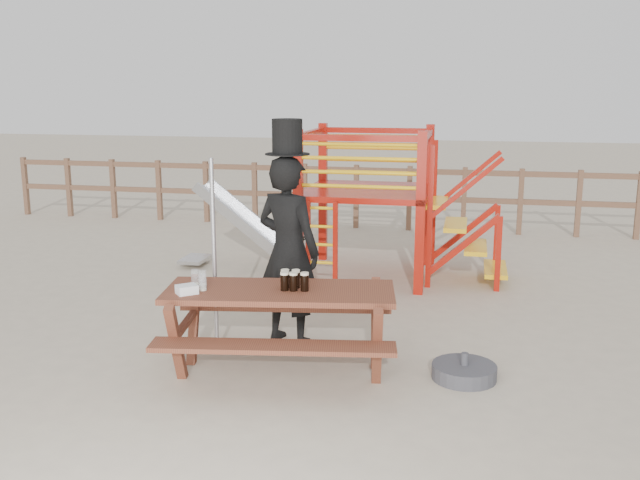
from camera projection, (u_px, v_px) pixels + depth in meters
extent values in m
plane|color=#B9A98F|center=(290.00, 369.00, 6.79)|extent=(60.00, 60.00, 0.00)
cube|color=brown|center=(383.00, 171.00, 13.24)|extent=(15.00, 0.06, 0.10)
cube|color=brown|center=(383.00, 197.00, 13.35)|extent=(15.00, 0.06, 0.10)
cube|color=brown|center=(25.00, 186.00, 14.88)|extent=(0.09, 0.09, 1.20)
cube|color=brown|center=(69.00, 187.00, 14.67)|extent=(0.09, 0.09, 1.20)
cube|color=brown|center=(113.00, 189.00, 14.47)|extent=(0.09, 0.09, 1.20)
cube|color=brown|center=(159.00, 190.00, 14.27)|extent=(0.09, 0.09, 1.20)
cube|color=brown|center=(206.00, 192.00, 14.06)|extent=(0.09, 0.09, 1.20)
cube|color=brown|center=(255.00, 193.00, 13.86)|extent=(0.09, 0.09, 1.20)
cube|color=brown|center=(305.00, 195.00, 13.66)|extent=(0.09, 0.09, 1.20)
cube|color=brown|center=(356.00, 197.00, 13.45)|extent=(0.09, 0.09, 1.20)
cube|color=brown|center=(409.00, 198.00, 13.25)|extent=(0.09, 0.09, 1.20)
cube|color=brown|center=(464.00, 200.00, 13.05)|extent=(0.09, 0.09, 1.20)
cube|color=brown|center=(520.00, 202.00, 12.84)|extent=(0.09, 0.09, 1.20)
cube|color=brown|center=(579.00, 204.00, 12.64)|extent=(0.09, 0.09, 1.20)
cube|color=brown|center=(639.00, 206.00, 12.43)|extent=(0.09, 0.09, 1.20)
cube|color=#A8160B|center=(298.00, 210.00, 9.36)|extent=(0.12, 0.12, 2.10)
cube|color=#A8160B|center=(420.00, 214.00, 9.04)|extent=(0.12, 0.12, 2.10)
cube|color=#A8160B|center=(323.00, 192.00, 10.89)|extent=(0.12, 0.12, 2.10)
cube|color=#A8160B|center=(428.00, 196.00, 10.57)|extent=(0.12, 0.12, 2.10)
cube|color=#A8160B|center=(367.00, 192.00, 9.93)|extent=(1.72, 1.72, 0.08)
cube|color=#A8160B|center=(359.00, 138.00, 9.00)|extent=(1.60, 0.08, 0.08)
cube|color=#A8160B|center=(376.00, 130.00, 10.53)|extent=(1.60, 0.08, 0.08)
cube|color=#A8160B|center=(311.00, 133.00, 9.93)|extent=(0.08, 1.60, 0.08)
cube|color=#A8160B|center=(427.00, 135.00, 9.60)|extent=(0.08, 1.60, 0.08)
cylinder|color=yellow|center=(359.00, 187.00, 9.13)|extent=(1.50, 0.05, 0.05)
cylinder|color=yellow|center=(375.00, 172.00, 10.66)|extent=(1.50, 0.05, 0.05)
cylinder|color=yellow|center=(359.00, 173.00, 9.09)|extent=(1.50, 0.05, 0.05)
cylinder|color=yellow|center=(375.00, 160.00, 10.62)|extent=(1.50, 0.05, 0.05)
cylinder|color=yellow|center=(359.00, 159.00, 9.05)|extent=(1.50, 0.05, 0.05)
cylinder|color=yellow|center=(376.00, 148.00, 10.58)|extent=(1.50, 0.05, 0.05)
cylinder|color=yellow|center=(359.00, 144.00, 9.02)|extent=(1.50, 0.05, 0.05)
cylinder|color=yellow|center=(376.00, 136.00, 10.55)|extent=(1.50, 0.05, 0.05)
cube|color=#A8160B|center=(308.00, 246.00, 9.28)|extent=(0.06, 0.06, 1.20)
cube|color=#A8160B|center=(335.00, 247.00, 9.21)|extent=(0.06, 0.06, 1.20)
cylinder|color=yellow|center=(322.00, 280.00, 9.34)|extent=(0.36, 0.04, 0.04)
cylinder|color=yellow|center=(322.00, 263.00, 9.29)|extent=(0.36, 0.04, 0.04)
cylinder|color=yellow|center=(322.00, 245.00, 9.24)|extent=(0.36, 0.04, 0.04)
cylinder|color=yellow|center=(322.00, 226.00, 9.19)|extent=(0.36, 0.04, 0.04)
cylinder|color=yellow|center=(322.00, 208.00, 9.14)|extent=(0.36, 0.04, 0.04)
cube|color=yellow|center=(436.00, 202.00, 9.76)|extent=(0.30, 0.90, 0.06)
cube|color=yellow|center=(456.00, 225.00, 9.77)|extent=(0.30, 0.90, 0.06)
cube|color=yellow|center=(475.00, 247.00, 9.78)|extent=(0.30, 0.90, 0.06)
cube|color=yellow|center=(495.00, 269.00, 9.78)|extent=(0.30, 0.90, 0.06)
cube|color=#A8160B|center=(463.00, 245.00, 9.35)|extent=(0.95, 0.08, 0.86)
cube|color=#A8160B|center=(464.00, 232.00, 10.22)|extent=(0.95, 0.08, 0.86)
cube|color=#B9BCC1|center=(252.00, 228.00, 10.40)|extent=(1.53, 0.55, 1.21)
cube|color=#B9BCC1|center=(246.00, 228.00, 10.14)|extent=(1.58, 0.04, 1.28)
cube|color=#B9BCC1|center=(257.00, 221.00, 10.65)|extent=(1.58, 0.04, 1.28)
cube|color=#B9BCC1|center=(195.00, 259.00, 10.69)|extent=(0.35, 0.55, 0.05)
cube|color=brown|center=(280.00, 292.00, 6.55)|extent=(2.20, 1.10, 0.05)
cube|color=brown|center=(273.00, 347.00, 6.05)|extent=(2.12, 0.61, 0.04)
cube|color=brown|center=(286.00, 306.00, 7.18)|extent=(2.12, 0.61, 0.04)
cube|color=brown|center=(186.00, 332.00, 6.68)|extent=(0.28, 1.26, 0.76)
cube|color=brown|center=(376.00, 336.00, 6.59)|extent=(0.28, 1.26, 0.76)
imported|color=black|center=(288.00, 251.00, 7.31)|extent=(0.84, 0.70, 1.97)
cube|color=#0D9930|center=(297.00, 226.00, 7.39)|extent=(0.08, 0.05, 0.46)
cylinder|color=black|center=(287.00, 154.00, 7.10)|extent=(0.45, 0.45, 0.01)
cylinder|color=black|center=(287.00, 136.00, 7.06)|extent=(0.30, 0.30, 0.34)
cube|color=white|center=(296.00, 123.00, 7.16)|extent=(0.15, 0.06, 0.04)
cylinder|color=#B2B2B7|center=(214.00, 258.00, 6.99)|extent=(0.04, 0.04, 1.97)
cylinder|color=#3B3B40|center=(464.00, 372.00, 6.56)|extent=(0.59, 0.59, 0.14)
cylinder|color=#3B3B40|center=(465.00, 359.00, 6.53)|extent=(0.07, 0.07, 0.11)
cube|color=white|center=(187.00, 289.00, 6.40)|extent=(0.23, 0.22, 0.08)
cylinder|color=black|center=(284.00, 282.00, 6.49)|extent=(0.08, 0.08, 0.15)
cylinder|color=beige|center=(284.00, 273.00, 6.47)|extent=(0.08, 0.08, 0.02)
cylinder|color=black|center=(293.00, 283.00, 6.48)|extent=(0.08, 0.08, 0.15)
cylinder|color=beige|center=(293.00, 274.00, 6.46)|extent=(0.08, 0.08, 0.02)
cylinder|color=black|center=(305.00, 283.00, 6.48)|extent=(0.08, 0.08, 0.15)
cylinder|color=beige|center=(305.00, 274.00, 6.46)|extent=(0.08, 0.08, 0.02)
cylinder|color=black|center=(285.00, 280.00, 6.59)|extent=(0.08, 0.08, 0.15)
cylinder|color=beige|center=(285.00, 271.00, 6.57)|extent=(0.08, 0.08, 0.02)
cylinder|color=black|center=(296.00, 280.00, 6.58)|extent=(0.08, 0.08, 0.15)
cylinder|color=beige|center=(296.00, 271.00, 6.56)|extent=(0.08, 0.08, 0.02)
cylinder|color=silver|center=(202.00, 279.00, 6.62)|extent=(0.08, 0.08, 0.15)
cylinder|color=beige|center=(203.00, 285.00, 6.64)|extent=(0.07, 0.07, 0.02)
cylinder|color=silver|center=(195.00, 278.00, 6.66)|extent=(0.08, 0.08, 0.15)
cylinder|color=beige|center=(195.00, 284.00, 6.67)|extent=(0.07, 0.07, 0.02)
cylinder|color=silver|center=(202.00, 282.00, 6.50)|extent=(0.08, 0.08, 0.15)
cylinder|color=beige|center=(203.00, 289.00, 6.51)|extent=(0.07, 0.07, 0.02)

